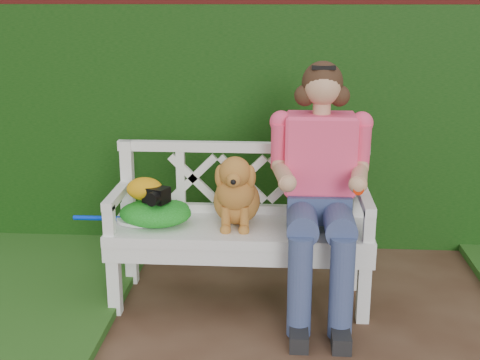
# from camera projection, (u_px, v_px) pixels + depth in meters

# --- Properties ---
(brick_wall) EXTENTS (10.00, 0.30, 2.20)m
(brick_wall) POSITION_uv_depth(u_px,v_px,m) (308.00, 90.00, 4.65)
(brick_wall) COLOR maroon
(brick_wall) RESTS_ON ground
(ivy_hedge) EXTENTS (10.00, 0.18, 1.70)m
(ivy_hedge) POSITION_uv_depth(u_px,v_px,m) (308.00, 130.00, 4.51)
(ivy_hedge) COLOR #1B4010
(ivy_hedge) RESTS_ON ground
(garden_bench) EXTENTS (1.62, 0.71, 0.48)m
(garden_bench) POSITION_uv_depth(u_px,v_px,m) (240.00, 263.00, 3.77)
(garden_bench) COLOR white
(garden_bench) RESTS_ON ground
(seated_woman) EXTENTS (0.60, 0.79, 1.40)m
(seated_woman) POSITION_uv_depth(u_px,v_px,m) (319.00, 191.00, 3.60)
(seated_woman) COLOR red
(seated_woman) RESTS_ON ground
(dog) EXTENTS (0.30, 0.40, 0.44)m
(dog) POSITION_uv_depth(u_px,v_px,m) (236.00, 189.00, 3.65)
(dog) COLOR #A7703B
(dog) RESTS_ON garden_bench
(tennis_racket) EXTENTS (0.63, 0.33, 0.03)m
(tennis_racket) POSITION_uv_depth(u_px,v_px,m) (139.00, 219.00, 3.76)
(tennis_racket) COLOR silver
(tennis_racket) RESTS_ON garden_bench
(green_bag) EXTENTS (0.49, 0.43, 0.14)m
(green_bag) POSITION_uv_depth(u_px,v_px,m) (155.00, 212.00, 3.70)
(green_bag) COLOR #26702E
(green_bag) RESTS_ON garden_bench
(camera_item) EXTENTS (0.16, 0.15, 0.09)m
(camera_item) POSITION_uv_depth(u_px,v_px,m) (156.00, 195.00, 3.64)
(camera_item) COLOR black
(camera_item) RESTS_ON green_bag
(baseball_glove) EXTENTS (0.23, 0.18, 0.13)m
(baseball_glove) POSITION_uv_depth(u_px,v_px,m) (145.00, 189.00, 3.68)
(baseball_glove) COLOR orange
(baseball_glove) RESTS_ON green_bag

